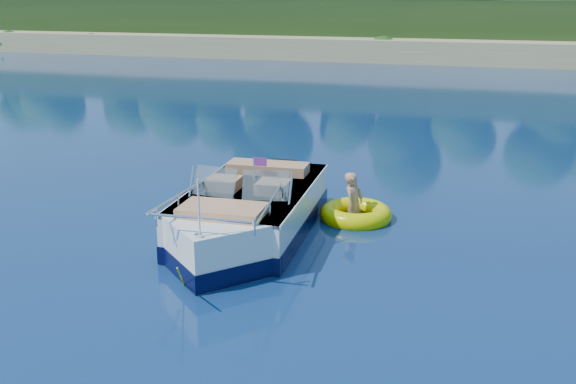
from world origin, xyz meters
The scene contains 5 objects.
ground centered at (0.00, 0.00, 0.00)m, with size 160.00×160.00×0.00m, color #0A1C4C.
shoreline centered at (0.00, 63.77, 0.98)m, with size 170.00×59.00×6.00m.
motorboat centered at (-2.09, 1.82, 0.39)m, with size 2.40×5.99×1.99m.
tow_tube centered at (-0.37, 3.45, 0.10)m, with size 1.69×1.69×0.39m.
boy centered at (-0.42, 3.55, 0.00)m, with size 0.51×0.34×1.40m, color tan.
Camera 1 is at (2.09, -8.63, 4.34)m, focal length 40.00 mm.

